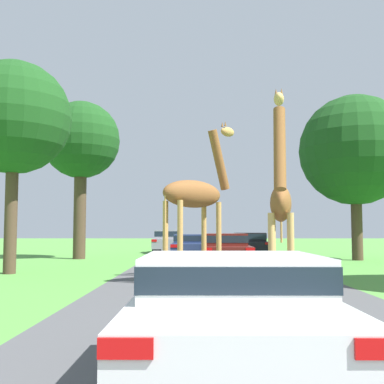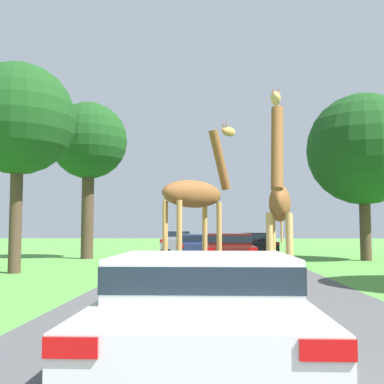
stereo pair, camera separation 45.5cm
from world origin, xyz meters
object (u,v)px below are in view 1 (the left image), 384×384
car_verge_right (250,243)px  tree_centre_back (81,142)px  car_queue_left (192,246)px  giraffe_companion (281,202)px  car_far_ahead (168,241)px  tree_left_edge (355,151)px  car_lead_maroon (231,309)px  giraffe_near_road (196,196)px  car_queue_right (225,249)px  tree_far_right (14,118)px

car_verge_right → tree_centre_back: (-9.22, -4.37, 5.35)m
tree_centre_back → car_queue_left: bearing=-7.4°
giraffe_companion → car_far_ahead: 19.02m
car_verge_right → tree_left_edge: (4.67, -5.32, 4.72)m
car_verge_right → car_lead_maroon: bearing=-96.9°
giraffe_near_road → car_lead_maroon: bearing=-41.3°
giraffe_near_road → car_queue_left: (-0.19, 9.95, -1.80)m
giraffe_companion → car_queue_left: size_ratio=1.22×
giraffe_near_road → car_verge_right: (3.25, 15.07, -1.78)m
car_lead_maroon → car_far_ahead: 26.16m
car_queue_right → car_far_ahead: size_ratio=1.18×
giraffe_companion → giraffe_near_road: bearing=-21.2°
tree_far_right → giraffe_companion: bearing=-24.1°
tree_far_right → tree_left_edge: bearing=27.0°
giraffe_companion → car_far_ahead: (-4.01, 18.54, -1.44)m
car_queue_left → giraffe_companion: bearing=-77.9°
car_far_ahead → tree_centre_back: bearing=-123.0°
giraffe_near_road → car_verge_right: size_ratio=1.18×
tree_left_edge → car_queue_right: bearing=-145.3°
car_queue_right → car_lead_maroon: bearing=-93.1°
giraffe_companion → car_queue_right: (-1.09, 6.43, -1.51)m
car_queue_left → tree_centre_back: size_ratio=0.49×
giraffe_companion → tree_centre_back: (-8.21, 12.07, 3.82)m
car_verge_right → tree_left_edge: bearing=-48.7°
car_far_ahead → car_queue_right: bearing=-76.5°
car_verge_right → car_queue_left: bearing=-123.9°
giraffe_near_road → car_queue_left: bearing=137.4°
giraffe_companion → tree_centre_back: size_ratio=0.60×
tree_centre_back → car_far_ahead: bearing=57.0°
car_queue_left → car_verge_right: (3.44, 5.12, 0.02)m
car_far_ahead → tree_centre_back: (-4.20, -6.46, 5.26)m
car_lead_maroon → car_queue_left: 18.86m
giraffe_near_road → car_queue_right: giraffe_near_road is taller
giraffe_companion → car_far_ahead: size_ratio=1.21×
car_queue_left → car_far_ahead: size_ratio=0.99×
giraffe_near_road → tree_far_right: bearing=-155.0°
car_verge_right → tree_centre_back: bearing=-154.7°
giraffe_near_road → car_verge_right: giraffe_near_road is taller
car_lead_maroon → car_queue_left: bearing=91.7°
car_lead_maroon → tree_left_edge: tree_left_edge is taller
giraffe_near_road → car_queue_right: size_ratio=1.02×
tree_centre_back → car_verge_right: bearing=25.3°
car_verge_right → giraffe_near_road: bearing=-102.2°
car_lead_maroon → tree_far_right: (-6.72, 11.38, 4.69)m
giraffe_near_road → tree_centre_back: tree_centre_back is taller
car_verge_right → giraffe_companion: bearing=-93.5°
car_queue_left → car_verge_right: car_verge_right is taller
car_queue_right → tree_left_edge: tree_left_edge is taller
car_queue_right → tree_centre_back: size_ratio=0.59×
giraffe_near_road → tree_left_edge: (7.92, 9.75, 2.95)m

